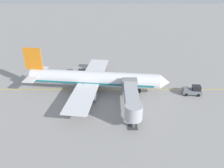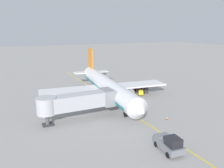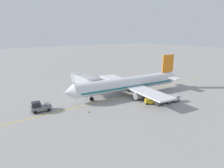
# 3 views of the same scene
# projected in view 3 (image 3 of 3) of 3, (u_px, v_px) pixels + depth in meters

# --- Properties ---
(ground_plane) EXTENTS (400.00, 400.00, 0.00)m
(ground_plane) POSITION_uv_depth(u_px,v_px,m) (124.00, 96.00, 55.56)
(ground_plane) COLOR gray
(gate_lead_in_line) EXTENTS (0.24, 80.00, 0.01)m
(gate_lead_in_line) POSITION_uv_depth(u_px,v_px,m) (124.00, 96.00, 55.56)
(gate_lead_in_line) COLOR gold
(gate_lead_in_line) RESTS_ON ground
(parked_airliner) EXTENTS (30.40, 37.34, 10.63)m
(parked_airliner) POSITION_uv_depth(u_px,v_px,m) (129.00, 84.00, 56.26)
(parked_airliner) COLOR silver
(parked_airliner) RESTS_ON ground
(jet_bridge) EXTENTS (13.84, 3.50, 4.98)m
(jet_bridge) POSITION_uv_depth(u_px,v_px,m) (85.00, 81.00, 58.84)
(jet_bridge) COLOR #A8AAAF
(jet_bridge) RESTS_ON ground
(pushback_tractor) EXTENTS (2.64, 4.60, 2.40)m
(pushback_tractor) POSITION_uv_depth(u_px,v_px,m) (40.00, 107.00, 44.61)
(pushback_tractor) COLOR slate
(pushback_tractor) RESTS_ON ground
(baggage_tug_lead) EXTENTS (2.31, 2.76, 1.62)m
(baggage_tug_lead) POSITION_uv_depth(u_px,v_px,m) (150.00, 101.00, 49.35)
(baggage_tug_lead) COLOR gold
(baggage_tug_lead) RESTS_ON ground
(baggage_tug_trailing) EXTENTS (1.38, 2.55, 1.62)m
(baggage_tug_trailing) POSITION_uv_depth(u_px,v_px,m) (162.00, 98.00, 51.74)
(baggage_tug_trailing) COLOR #B21E1E
(baggage_tug_trailing) RESTS_ON ground
(baggage_cart_front) EXTENTS (1.43, 2.94, 1.58)m
(baggage_cart_front) POSITION_uv_depth(u_px,v_px,m) (159.00, 101.00, 48.59)
(baggage_cart_front) COLOR #4C4C51
(baggage_cart_front) RESTS_ON ground
(baggage_cart_second_in_train) EXTENTS (1.43, 2.94, 1.58)m
(baggage_cart_second_in_train) POSITION_uv_depth(u_px,v_px,m) (169.00, 99.00, 49.99)
(baggage_cart_second_in_train) COLOR #4C4C51
(baggage_cart_second_in_train) RESTS_ON ground
(baggage_cart_third_in_train) EXTENTS (1.43, 2.94, 1.58)m
(baggage_cart_third_in_train) POSITION_uv_depth(u_px,v_px,m) (175.00, 98.00, 50.98)
(baggage_cart_third_in_train) COLOR #4C4C51
(baggage_cart_third_in_train) RESTS_ON ground
(ground_crew_wing_walker) EXTENTS (0.35, 0.71, 1.69)m
(ground_crew_wing_walker) POSITION_uv_depth(u_px,v_px,m) (144.00, 96.00, 52.45)
(ground_crew_wing_walker) COLOR #232328
(ground_crew_wing_walker) RESTS_ON ground
(ground_crew_loader) EXTENTS (0.66, 0.46, 1.69)m
(ground_crew_loader) POSITION_uv_depth(u_px,v_px,m) (143.00, 93.00, 55.05)
(ground_crew_loader) COLOR #232328
(ground_crew_loader) RESTS_ON ground
(ground_crew_marshaller) EXTENTS (0.31, 0.73, 1.69)m
(ground_crew_marshaller) POSITION_uv_depth(u_px,v_px,m) (151.00, 96.00, 52.24)
(ground_crew_marshaller) COLOR #232328
(ground_crew_marshaller) RESTS_ON ground
(safety_cone_nose_left) EXTENTS (0.36, 0.36, 0.59)m
(safety_cone_nose_left) POSITION_uv_depth(u_px,v_px,m) (88.00, 111.00, 44.34)
(safety_cone_nose_left) COLOR black
(safety_cone_nose_left) RESTS_ON ground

